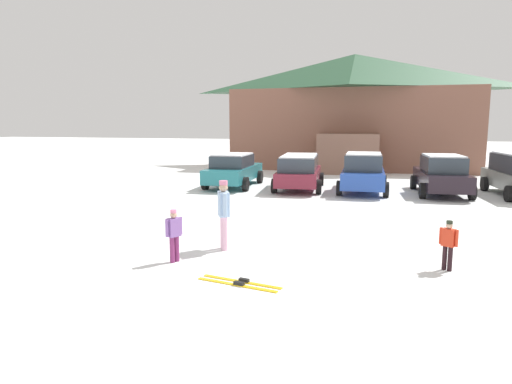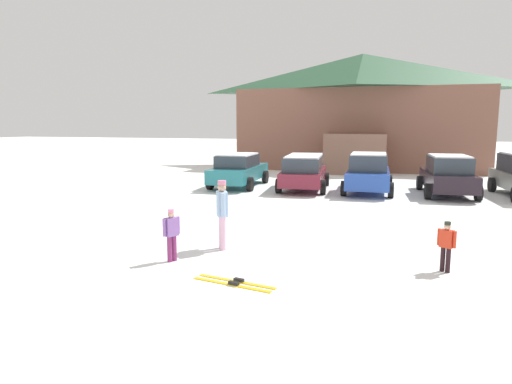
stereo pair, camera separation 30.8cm
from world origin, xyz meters
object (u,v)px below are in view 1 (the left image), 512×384
Objects in this scene: skier_adult_in_blue_parka at (224,211)px; pair_of_skis at (240,283)px; parked_black_sedan at (442,175)px; skier_child_in_red_jacket at (448,242)px; parked_blue_hatchback at (363,172)px; skier_child_in_purple_jacket at (174,233)px; ski_lodge at (353,111)px; parked_maroon_van at (299,171)px; parked_teal_hatchback at (234,170)px.

skier_adult_in_blue_parka is 0.99× the size of pair_of_skis.
parked_black_sedan is 10.94m from skier_child_in_red_jacket.
skier_child_in_red_jacket is (2.28, -10.71, -0.28)m from parked_blue_hatchback.
parked_black_sedan is at bearing 60.93° from skier_child_in_purple_jacket.
skier_child_in_purple_jacket is (-1.99, -23.67, -3.23)m from ski_lodge.
parked_blue_hatchback reaches higher than skier_child_in_purple_jacket.
parked_blue_hatchback is at bearing -176.89° from parked_black_sedan.
skier_adult_in_blue_parka is at bearing 177.31° from skier_child_in_red_jacket.
parked_maroon_van is at bearing 178.91° from parked_blue_hatchback.
ski_lodge reaches higher than skier_child_in_red_jacket.
skier_adult_in_blue_parka is 2.62m from pair_of_skis.
parked_black_sedan is 3.88× the size of skier_child_in_purple_jacket.
pair_of_skis is at bearing -70.61° from parked_teal_hatchback.
parked_black_sedan is at bearing 60.88° from skier_adult_in_blue_parka.
parked_blue_hatchback reaches higher than parked_black_sedan.
ski_lodge is 12.34m from parked_maroon_van.
skier_child_in_red_jacket is at bearing 10.28° from skier_child_in_purple_jacket.
parked_blue_hatchback reaches higher than skier_adult_in_blue_parka.
parked_teal_hatchback is 4.54× the size of skier_child_in_red_jacket.
parked_teal_hatchback is at bearing 127.68° from skier_child_in_red_jacket.
skier_child_in_purple_jacket is at bearing -77.19° from parked_teal_hatchback.
parked_blue_hatchback is (6.07, -0.09, 0.06)m from parked_teal_hatchback.
parked_teal_hatchback is 13.55m from pair_of_skis.
skier_adult_in_blue_parka reaches higher than skier_child_in_purple_jacket.
parked_maroon_van is 4.58× the size of skier_child_in_red_jacket.
skier_child_in_red_jacket is at bearing -2.69° from skier_adult_in_blue_parka.
parked_black_sedan is at bearing 1.14° from parked_maroon_van.
parked_teal_hatchback is 3.20m from parked_maroon_van.
parked_teal_hatchback is 9.31m from parked_black_sedan.
parked_blue_hatchback is 2.69× the size of pair_of_skis.
skier_adult_in_blue_parka is (-2.69, -10.48, 0.08)m from parked_blue_hatchback.
skier_adult_in_blue_parka reaches higher than skier_child_in_red_jacket.
parked_maroon_van reaches higher than skier_child_in_purple_jacket.
parked_maroon_van is 12.82m from pair_of_skis.
skier_child_in_purple_jacket is 2.13m from pair_of_skis.
ski_lodge reaches higher than parked_black_sedan.
parked_teal_hatchback is 4.08× the size of skier_child_in_purple_jacket.
skier_adult_in_blue_parka is (-5.94, -10.66, 0.09)m from parked_black_sedan.
parked_maroon_van is 1.05× the size of parked_blue_hatchback.
skier_adult_in_blue_parka is at bearing -72.29° from parked_teal_hatchback.
parked_black_sedan is at bearing 69.42° from pair_of_skis.
skier_child_in_red_jacket is at bearing -80.81° from ski_lodge.
parked_maroon_van is 6.12m from parked_black_sedan.
skier_child_in_purple_jacket is (-0.69, -1.26, -0.28)m from skier_adult_in_blue_parka.
parked_teal_hatchback is at bearing -179.46° from parked_black_sedan.
parked_teal_hatchback is 2.81× the size of pair_of_skis.
parked_blue_hatchback reaches higher than skier_child_in_red_jacket.
parked_black_sedan reaches higher than skier_child_in_purple_jacket.
skier_child_in_purple_jacket is at bearing -169.72° from skier_child_in_red_jacket.
ski_lodge is 23.18m from skier_child_in_red_jacket.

